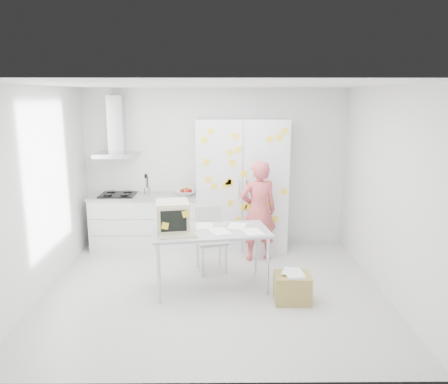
{
  "coord_description": "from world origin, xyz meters",
  "views": [
    {
      "loc": [
        0.09,
        -5.52,
        2.56
      ],
      "look_at": [
        0.14,
        0.79,
        1.17
      ],
      "focal_mm": 35.0,
      "sensor_mm": 36.0,
      "label": 1
    }
  ],
  "objects_px": {
    "chair": "(210,234)",
    "cardboard_box": "(292,287)",
    "desk": "(187,223)",
    "person": "(258,211)"
  },
  "relations": [
    {
      "from": "person",
      "to": "chair",
      "type": "height_order",
      "value": "person"
    },
    {
      "from": "person",
      "to": "desk",
      "type": "xyz_separation_m",
      "value": [
        -1.04,
        -1.1,
        0.12
      ]
    },
    {
      "from": "cardboard_box",
      "to": "desk",
      "type": "bearing_deg",
      "value": 164.49
    },
    {
      "from": "chair",
      "to": "cardboard_box",
      "type": "xyz_separation_m",
      "value": [
        1.07,
        -1.09,
        -0.35
      ]
    },
    {
      "from": "chair",
      "to": "desk",
      "type": "bearing_deg",
      "value": -127.39
    },
    {
      "from": "desk",
      "to": "person",
      "type": "bearing_deg",
      "value": 37.09
    },
    {
      "from": "chair",
      "to": "person",
      "type": "bearing_deg",
      "value": 11.55
    },
    {
      "from": "person",
      "to": "cardboard_box",
      "type": "bearing_deg",
      "value": 92.19
    },
    {
      "from": "chair",
      "to": "cardboard_box",
      "type": "relative_size",
      "value": 2.07
    },
    {
      "from": "desk",
      "to": "chair",
      "type": "distance_m",
      "value": 0.86
    }
  ]
}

